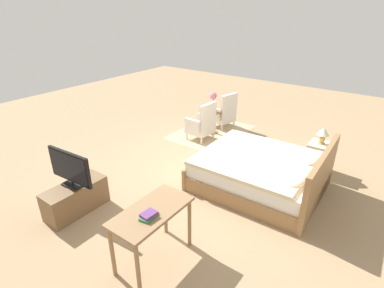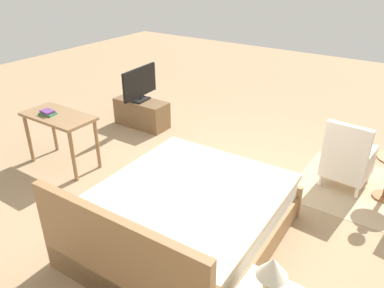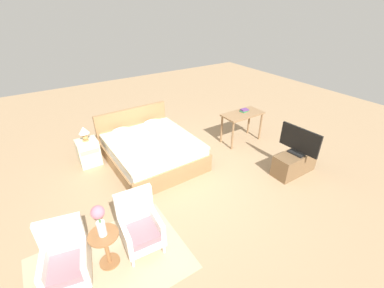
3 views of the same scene
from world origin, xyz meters
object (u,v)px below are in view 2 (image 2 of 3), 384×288
at_px(tv_stand, 142,113).
at_px(vanity_desk, 59,123).
at_px(table_lamp, 272,272).
at_px(armchair_by_window_right, 347,161).
at_px(book_stack, 48,113).
at_px(bed, 183,219).
at_px(tv_flatscreen, 140,84).

distance_m(tv_stand, vanity_desk, 1.71).
height_order(table_lamp, tv_stand, table_lamp).
bearing_deg(table_lamp, armchair_by_window_right, -88.10).
bearing_deg(book_stack, bed, 172.60).
height_order(table_lamp, tv_flatscreen, tv_flatscreen).
bearing_deg(tv_stand, tv_flatscreen, 4.04).
height_order(bed, table_lamp, bed).
bearing_deg(bed, tv_flatscreen, -41.30).
height_order(bed, tv_flatscreen, tv_flatscreen).
relative_size(table_lamp, book_stack, 1.41).
bearing_deg(armchair_by_window_right, vanity_desk, 25.34).
bearing_deg(tv_flatscreen, tv_stand, -175.96).
distance_m(bed, tv_stand, 3.10).
bearing_deg(tv_stand, bed, 138.67).
bearing_deg(table_lamp, tv_flatscreen, -37.30).
relative_size(tv_flatscreen, book_stack, 3.61).
distance_m(table_lamp, vanity_desk, 3.69).
relative_size(tv_stand, book_stack, 4.09).
relative_size(armchair_by_window_right, vanity_desk, 0.88).
relative_size(bed, book_stack, 9.00).
distance_m(table_lamp, tv_stand, 4.46).
distance_m(tv_flatscreen, book_stack, 1.73).
bearing_deg(vanity_desk, table_lamp, 163.80).
height_order(table_lamp, book_stack, table_lamp).
distance_m(table_lamp, tv_flatscreen, 4.43).
height_order(vanity_desk, book_stack, book_stack).
xyz_separation_m(bed, armchair_by_window_right, (-1.11, -2.02, 0.08)).
xyz_separation_m(table_lamp, vanity_desk, (3.54, -1.03, -0.15)).
bearing_deg(tv_stand, table_lamp, 142.68).
height_order(armchair_by_window_right, book_stack, armchair_by_window_right).
relative_size(table_lamp, tv_flatscreen, 0.39).
xyz_separation_m(tv_stand, tv_flatscreen, (0.00, 0.00, 0.53)).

